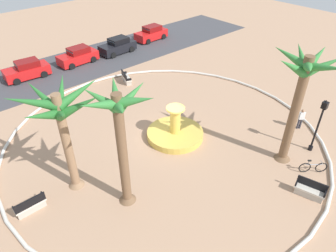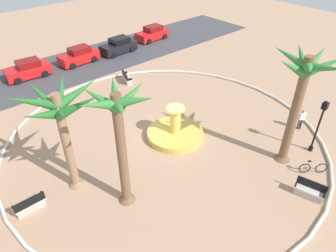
{
  "view_description": "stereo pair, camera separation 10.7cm",
  "coord_description": "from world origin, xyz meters",
  "px_view_note": "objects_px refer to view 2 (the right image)",
  "views": [
    {
      "loc": [
        -11.25,
        -12.96,
        13.12
      ],
      "look_at": [
        0.19,
        -0.1,
        1.0
      ],
      "focal_mm": 33.23,
      "sensor_mm": 36.0,
      "label": 1
    },
    {
      "loc": [
        -11.17,
        -13.03,
        13.12
      ],
      "look_at": [
        0.19,
        -0.1,
        1.0
      ],
      "focal_mm": 33.23,
      "sensor_mm": 36.0,
      "label": 2
    }
  ],
  "objects_px": {
    "palm_tree_mid_plaza": "(119,126)",
    "parked_car_second": "(79,56)",
    "lamppost": "(320,122)",
    "parked_car_third": "(119,46)",
    "person_cyclist_helmet": "(301,118)",
    "bench_north": "(127,79)",
    "parked_car_leftmost": "(28,70)",
    "palm_tree_by_curb": "(302,86)",
    "parked_car_rightmost": "(152,33)",
    "fountain": "(175,133)",
    "bench_east": "(309,192)",
    "bicycle_red_frame": "(313,168)",
    "palm_tree_near_fountain": "(60,116)",
    "bench_west": "(30,205)"
  },
  "relations": [
    {
      "from": "lamppost",
      "to": "parked_car_second",
      "type": "distance_m",
      "value": 23.28
    },
    {
      "from": "palm_tree_by_curb",
      "to": "parked_car_leftmost",
      "type": "distance_m",
      "value": 23.82
    },
    {
      "from": "bench_west",
      "to": "parked_car_leftmost",
      "type": "xyz_separation_m",
      "value": [
        6.02,
        15.65,
        0.43
      ]
    },
    {
      "from": "bench_west",
      "to": "parked_car_leftmost",
      "type": "height_order",
      "value": "parked_car_leftmost"
    },
    {
      "from": "parked_car_second",
      "to": "parked_car_rightmost",
      "type": "height_order",
      "value": "same"
    },
    {
      "from": "lamppost",
      "to": "bench_west",
      "type": "bearing_deg",
      "value": 155.28
    },
    {
      "from": "palm_tree_by_curb",
      "to": "bench_north",
      "type": "bearing_deg",
      "value": 94.77
    },
    {
      "from": "parked_car_third",
      "to": "bench_north",
      "type": "bearing_deg",
      "value": -118.25
    },
    {
      "from": "bench_north",
      "to": "parked_car_leftmost",
      "type": "relative_size",
      "value": 0.41
    },
    {
      "from": "fountain",
      "to": "bicycle_red_frame",
      "type": "bearing_deg",
      "value": -65.01
    },
    {
      "from": "person_cyclist_helmet",
      "to": "palm_tree_near_fountain",
      "type": "bearing_deg",
      "value": 159.14
    },
    {
      "from": "person_cyclist_helmet",
      "to": "lamppost",
      "type": "bearing_deg",
      "value": -132.94
    },
    {
      "from": "palm_tree_near_fountain",
      "to": "palm_tree_mid_plaza",
      "type": "relative_size",
      "value": 0.9
    },
    {
      "from": "palm_tree_mid_plaza",
      "to": "parked_car_second",
      "type": "xyz_separation_m",
      "value": [
        6.96,
        18.26,
        -4.13
      ]
    },
    {
      "from": "fountain",
      "to": "parked_car_third",
      "type": "height_order",
      "value": "fountain"
    },
    {
      "from": "palm_tree_mid_plaza",
      "to": "parked_car_second",
      "type": "relative_size",
      "value": 1.7
    },
    {
      "from": "lamppost",
      "to": "parked_car_rightmost",
      "type": "xyz_separation_m",
      "value": [
        5.37,
        23.2,
        -1.45
      ]
    },
    {
      "from": "bench_east",
      "to": "palm_tree_near_fountain",
      "type": "bearing_deg",
      "value": 134.64
    },
    {
      "from": "palm_tree_near_fountain",
      "to": "bench_north",
      "type": "distance_m",
      "value": 13.68
    },
    {
      "from": "palm_tree_by_curb",
      "to": "bench_east",
      "type": "bearing_deg",
      "value": -122.75
    },
    {
      "from": "palm_tree_near_fountain",
      "to": "bench_north",
      "type": "height_order",
      "value": "palm_tree_near_fountain"
    },
    {
      "from": "palm_tree_by_curb",
      "to": "palm_tree_near_fountain",
      "type": "bearing_deg",
      "value": 148.75
    },
    {
      "from": "palm_tree_by_curb",
      "to": "lamppost",
      "type": "relative_size",
      "value": 1.88
    },
    {
      "from": "parked_car_leftmost",
      "to": "bicycle_red_frame",
      "type": "bearing_deg",
      "value": -71.99
    },
    {
      "from": "fountain",
      "to": "lamppost",
      "type": "height_order",
      "value": "lamppost"
    },
    {
      "from": "bench_north",
      "to": "parked_car_third",
      "type": "height_order",
      "value": "parked_car_third"
    },
    {
      "from": "bench_west",
      "to": "bicycle_red_frame",
      "type": "xyz_separation_m",
      "value": [
        13.83,
        -8.37,
        0.04
      ]
    },
    {
      "from": "bench_west",
      "to": "palm_tree_near_fountain",
      "type": "bearing_deg",
      "value": 3.53
    },
    {
      "from": "palm_tree_near_fountain",
      "to": "parked_car_second",
      "type": "xyz_separation_m",
      "value": [
        8.51,
        15.35,
        -3.92
      ]
    },
    {
      "from": "palm_tree_mid_plaza",
      "to": "person_cyclist_helmet",
      "type": "bearing_deg",
      "value": -11.63
    },
    {
      "from": "bench_east",
      "to": "lamppost",
      "type": "bearing_deg",
      "value": 26.51
    },
    {
      "from": "lamppost",
      "to": "bicycle_red_frame",
      "type": "height_order",
      "value": "lamppost"
    },
    {
      "from": "fountain",
      "to": "palm_tree_by_curb",
      "type": "xyz_separation_m",
      "value": [
        3.58,
        -6.22,
        4.84
      ]
    },
    {
      "from": "parked_car_second",
      "to": "parked_car_third",
      "type": "height_order",
      "value": "same"
    },
    {
      "from": "bench_west",
      "to": "person_cyclist_helmet",
      "type": "distance_m",
      "value": 18.27
    },
    {
      "from": "bicycle_red_frame",
      "to": "parked_car_rightmost",
      "type": "distance_m",
      "value": 25.39
    },
    {
      "from": "fountain",
      "to": "person_cyclist_helmet",
      "type": "relative_size",
      "value": 2.45
    },
    {
      "from": "bench_west",
      "to": "parked_car_second",
      "type": "height_order",
      "value": "parked_car_second"
    },
    {
      "from": "lamppost",
      "to": "parked_car_third",
      "type": "height_order",
      "value": "lamppost"
    },
    {
      "from": "bench_north",
      "to": "bench_west",
      "type": "bearing_deg",
      "value": -144.6
    },
    {
      "from": "palm_tree_mid_plaza",
      "to": "person_cyclist_helmet",
      "type": "relative_size",
      "value": 4.32
    },
    {
      "from": "bench_north",
      "to": "lamppost",
      "type": "height_order",
      "value": "lamppost"
    },
    {
      "from": "bench_west",
      "to": "bicycle_red_frame",
      "type": "height_order",
      "value": "bench_west"
    },
    {
      "from": "palm_tree_near_fountain",
      "to": "palm_tree_mid_plaza",
      "type": "xyz_separation_m",
      "value": [
        1.55,
        -2.91,
        0.21
      ]
    },
    {
      "from": "bench_west",
      "to": "parked_car_rightmost",
      "type": "height_order",
      "value": "parked_car_rightmost"
    },
    {
      "from": "palm_tree_near_fountain",
      "to": "person_cyclist_helmet",
      "type": "xyz_separation_m",
      "value": [
        14.76,
        -5.63,
        -3.81
      ]
    },
    {
      "from": "fountain",
      "to": "palm_tree_mid_plaza",
      "type": "bearing_deg",
      "value": -156.96
    },
    {
      "from": "palm_tree_near_fountain",
      "to": "lamppost",
      "type": "xyz_separation_m",
      "value": [
        13.09,
        -7.42,
        -2.47
      ]
    },
    {
      "from": "bench_east",
      "to": "bicycle_red_frame",
      "type": "relative_size",
      "value": 1.25
    },
    {
      "from": "bench_east",
      "to": "bicycle_red_frame",
      "type": "height_order",
      "value": "bench_east"
    }
  ]
}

